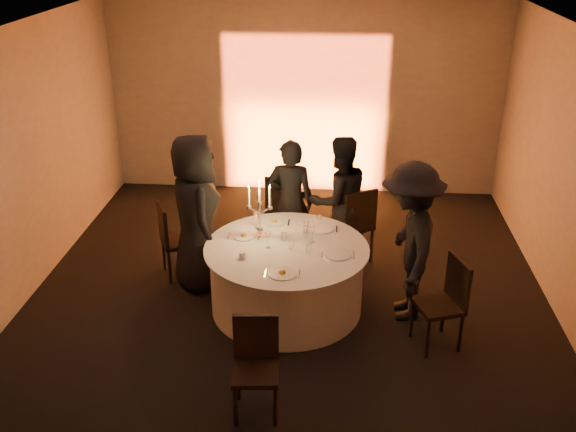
# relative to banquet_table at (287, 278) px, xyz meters

# --- Properties ---
(floor) EXTENTS (7.00, 7.00, 0.00)m
(floor) POSITION_rel_banquet_table_xyz_m (0.00, 0.00, -0.38)
(floor) COLOR black
(floor) RESTS_ON ground
(ceiling) EXTENTS (7.00, 7.00, 0.00)m
(ceiling) POSITION_rel_banquet_table_xyz_m (0.00, 0.00, 2.62)
(ceiling) COLOR silver
(ceiling) RESTS_ON wall_back
(wall_back) EXTENTS (7.00, 0.00, 7.00)m
(wall_back) POSITION_rel_banquet_table_xyz_m (0.00, 3.50, 1.12)
(wall_back) COLOR #A29E97
(wall_back) RESTS_ON floor
(wall_front) EXTENTS (7.00, 0.00, 7.00)m
(wall_front) POSITION_rel_banquet_table_xyz_m (0.00, -3.50, 1.12)
(wall_front) COLOR #A29E97
(wall_front) RESTS_ON floor
(wall_left) EXTENTS (0.00, 7.00, 7.00)m
(wall_left) POSITION_rel_banquet_table_xyz_m (-3.00, 0.00, 1.12)
(wall_left) COLOR #A29E97
(wall_left) RESTS_ON floor
(uplighter_fixture) EXTENTS (0.25, 0.12, 0.10)m
(uplighter_fixture) POSITION_rel_banquet_table_xyz_m (0.00, 3.20, -0.33)
(uplighter_fixture) COLOR black
(uplighter_fixture) RESTS_ON floor
(banquet_table) EXTENTS (1.80, 1.80, 0.77)m
(banquet_table) POSITION_rel_banquet_table_xyz_m (0.00, 0.00, 0.00)
(banquet_table) COLOR black
(banquet_table) RESTS_ON floor
(chair_left) EXTENTS (0.55, 0.55, 0.95)m
(chair_left) POSITION_rel_banquet_table_xyz_m (-1.42, 0.62, 0.15)
(chair_left) COLOR black
(chair_left) RESTS_ON floor
(chair_back_left) EXTENTS (0.50, 0.50, 1.06)m
(chair_back_left) POSITION_rel_banquet_table_xyz_m (-0.14, 1.41, 0.22)
(chair_back_left) COLOR black
(chair_back_left) RESTS_ON floor
(chair_back_right) EXTENTS (0.61, 0.61, 1.01)m
(chair_back_right) POSITION_rel_banquet_table_xyz_m (0.77, 1.13, 0.19)
(chair_back_right) COLOR black
(chair_back_right) RESTS_ON floor
(chair_right) EXTENTS (0.54, 0.54, 0.97)m
(chair_right) POSITION_rel_banquet_table_xyz_m (1.66, -0.54, 0.16)
(chair_right) COLOR black
(chair_right) RESTS_ON floor
(chair_front) EXTENTS (0.43, 0.43, 0.91)m
(chair_front) POSITION_rel_banquet_table_xyz_m (-0.14, -1.64, 0.13)
(chair_front) COLOR black
(chair_front) RESTS_ON floor
(guest_left) EXTENTS (0.90, 1.07, 1.87)m
(guest_left) POSITION_rel_banquet_table_xyz_m (-1.08, 0.46, 0.55)
(guest_left) COLOR black
(guest_left) RESTS_ON floor
(guest_back_left) EXTENTS (0.60, 0.41, 1.62)m
(guest_back_left) POSITION_rel_banquet_table_xyz_m (-0.04, 1.12, 0.43)
(guest_back_left) COLOR black
(guest_back_left) RESTS_ON floor
(guest_back_right) EXTENTS (1.00, 0.91, 1.66)m
(guest_back_right) POSITION_rel_banquet_table_xyz_m (0.56, 1.18, 0.44)
(guest_back_right) COLOR black
(guest_back_right) RESTS_ON floor
(guest_right) EXTENTS (0.68, 1.16, 1.78)m
(guest_right) POSITION_rel_banquet_table_xyz_m (1.31, -0.02, 0.51)
(guest_right) COLOR black
(guest_right) RESTS_ON floor
(plate_left) EXTENTS (0.35, 0.25, 0.08)m
(plate_left) POSITION_rel_banquet_table_xyz_m (-0.50, 0.21, 0.40)
(plate_left) COLOR white
(plate_left) RESTS_ON banquet_table
(plate_back_left) EXTENTS (0.36, 0.26, 0.08)m
(plate_back_left) POSITION_rel_banquet_table_xyz_m (-0.19, 0.60, 0.40)
(plate_back_left) COLOR white
(plate_back_left) RESTS_ON banquet_table
(plate_back_right) EXTENTS (0.35, 0.28, 0.01)m
(plate_back_right) POSITION_rel_banquet_table_xyz_m (0.37, 0.48, 0.39)
(plate_back_right) COLOR white
(plate_back_right) RESTS_ON banquet_table
(plate_right) EXTENTS (0.36, 0.29, 0.01)m
(plate_right) POSITION_rel_banquet_table_xyz_m (0.55, -0.13, 0.39)
(plate_right) COLOR white
(plate_right) RESTS_ON banquet_table
(plate_front) EXTENTS (0.36, 0.28, 0.08)m
(plate_front) POSITION_rel_banquet_table_xyz_m (0.00, -0.58, 0.40)
(plate_front) COLOR white
(plate_front) RESTS_ON banquet_table
(coffee_cup) EXTENTS (0.11, 0.11, 0.07)m
(coffee_cup) POSITION_rel_banquet_table_xyz_m (-0.44, -0.27, 0.42)
(coffee_cup) COLOR white
(coffee_cup) RESTS_ON banquet_table
(candelabra) EXTENTS (0.29, 0.14, 0.69)m
(candelabra) POSITION_rel_banquet_table_xyz_m (-0.32, 0.24, 0.63)
(candelabra) COLOR silver
(candelabra) RESTS_ON banquet_table
(wine_glass_a) EXTENTS (0.07, 0.07, 0.19)m
(wine_glass_a) POSITION_rel_banquet_table_xyz_m (0.34, 0.43, 0.52)
(wine_glass_a) COLOR white
(wine_glass_a) RESTS_ON banquet_table
(wine_glass_b) EXTENTS (0.07, 0.07, 0.19)m
(wine_glass_b) POSITION_rel_banquet_table_xyz_m (0.20, 0.25, 0.52)
(wine_glass_b) COLOR white
(wine_glass_b) RESTS_ON banquet_table
(wine_glass_c) EXTENTS (0.07, 0.07, 0.19)m
(wine_glass_c) POSITION_rel_banquet_table_xyz_m (-0.20, -0.03, 0.52)
(wine_glass_c) COLOR white
(wine_glass_c) RESTS_ON banquet_table
(wine_glass_d) EXTENTS (0.07, 0.07, 0.19)m
(wine_glass_d) POSITION_rel_banquet_table_xyz_m (0.27, 0.14, 0.52)
(wine_glass_d) COLOR white
(wine_glass_d) RESTS_ON banquet_table
(wine_glass_e) EXTENTS (0.07, 0.07, 0.19)m
(wine_glass_e) POSITION_rel_banquet_table_xyz_m (-0.38, 0.44, 0.52)
(wine_glass_e) COLOR white
(wine_glass_e) RESTS_ON banquet_table
(tumbler_a) EXTENTS (0.07, 0.07, 0.09)m
(tumbler_a) POSITION_rel_banquet_table_xyz_m (0.06, -0.04, 0.43)
(tumbler_a) COLOR white
(tumbler_a) RESTS_ON banquet_table
(tumbler_b) EXTENTS (0.07, 0.07, 0.09)m
(tumbler_b) POSITION_rel_banquet_table_xyz_m (-0.04, 0.16, 0.43)
(tumbler_b) COLOR white
(tumbler_b) RESTS_ON banquet_table
(tumbler_c) EXTENTS (0.07, 0.07, 0.09)m
(tumbler_c) POSITION_rel_banquet_table_xyz_m (0.20, 0.35, 0.43)
(tumbler_c) COLOR white
(tumbler_c) RESTS_ON banquet_table
(tumbler_d) EXTENTS (0.07, 0.07, 0.09)m
(tumbler_d) POSITION_rel_banquet_table_xyz_m (0.24, -0.10, 0.43)
(tumbler_d) COLOR white
(tumbler_d) RESTS_ON banquet_table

